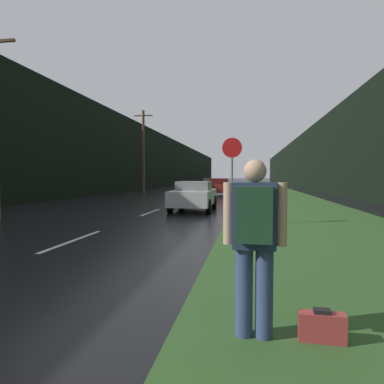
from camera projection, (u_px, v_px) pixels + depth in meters
grass_verge at (268, 190)px, 39.44m from camera, size 6.00×240.00×0.02m
lane_stripe_b at (73, 241)px, 8.68m from camera, size 0.12×3.00×0.01m
lane_stripe_c at (151, 212)px, 15.58m from camera, size 0.12×3.00×0.01m
lane_stripe_d at (181, 201)px, 22.48m from camera, size 0.12×3.00×0.01m
lane_stripe_e at (197, 195)px, 29.38m from camera, size 0.12×3.00×0.01m
lane_stripe_f at (207, 192)px, 36.28m from camera, size 0.12×3.00×0.01m
treeline_far_side at (155, 160)px, 51.75m from camera, size 2.00×140.00×8.06m
treeline_near_side at (308, 161)px, 48.14m from camera, size 2.00×140.00×7.53m
utility_pole_far at (144, 151)px, 32.56m from camera, size 1.80×0.24×7.89m
stop_sign at (232, 172)px, 11.33m from camera, size 0.66×0.07×2.91m
hitchhiker_with_backpack at (254, 237)px, 3.37m from camera, size 0.63×0.43×1.80m
suitcase at (322, 328)px, 3.34m from camera, size 0.45×0.16×0.34m
car_passing_near at (194, 196)px, 16.38m from camera, size 1.92×4.05×1.39m
car_passing_far at (218, 187)px, 29.81m from camera, size 1.92×4.30×1.44m
car_oncoming at (209, 182)px, 54.27m from camera, size 2.00×4.18×1.35m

